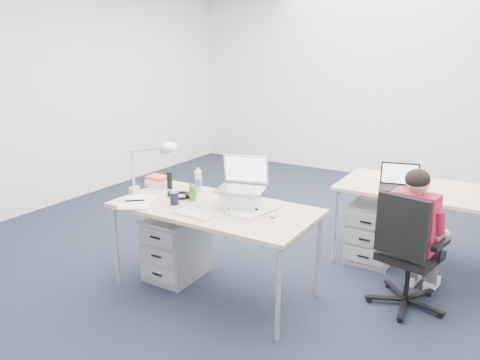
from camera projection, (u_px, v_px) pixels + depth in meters
name	position (u px, v px, depth m)	size (l,w,h in m)	color
floor	(259.00, 258.00, 4.45)	(7.00, 7.00, 0.00)	black
room	(261.00, 74.00, 3.98)	(6.02, 7.02, 2.80)	white
desk_near	(214.00, 212.00, 3.69)	(1.60, 0.80, 0.73)	tan
desk_far	(432.00, 194.00, 4.12)	(1.60, 0.80, 0.73)	tan
office_chair	(406.00, 275.00, 3.56)	(0.70, 0.70, 0.93)	black
seated_person	(417.00, 234.00, 3.60)	(0.36, 0.61, 1.08)	maroon
drawer_pedestal_near	(177.00, 246.00, 4.05)	(0.40, 0.50, 0.55)	gray
drawer_pedestal_far	(373.00, 231.00, 4.37)	(0.40, 0.50, 0.55)	gray
silver_laptop	(241.00, 183.00, 3.61)	(0.36, 0.29, 0.38)	silver
wireless_keyboard	(194.00, 214.00, 3.48)	(0.32, 0.13, 0.02)	white
computer_mouse	(273.00, 215.00, 3.45)	(0.05, 0.09, 0.03)	white
headphones	(181.00, 195.00, 3.90)	(0.24, 0.19, 0.04)	black
can_koozie	(174.00, 198.00, 3.70)	(0.07, 0.07, 0.11)	#12133A
water_bottle	(198.00, 179.00, 4.04)	(0.06, 0.06, 0.21)	silver
bear_figurine	(192.00, 192.00, 3.80)	(0.07, 0.06, 0.14)	#2D7A20
book_stack	(158.00, 181.00, 4.20)	(0.20, 0.15, 0.09)	silver
cordless_phone	(170.00, 181.00, 4.11)	(0.04, 0.03, 0.15)	black
papers_left	(137.00, 202.00, 3.75)	(0.24, 0.34, 0.01)	#FFED93
papers_right	(251.00, 210.00, 3.57)	(0.24, 0.34, 0.01)	#FFED93
sunglasses	(225.00, 209.00, 3.58)	(0.09, 0.04, 0.02)	black
desk_lamp	(146.00, 167.00, 3.84)	(0.45, 0.16, 0.51)	silver
dark_laptop	(400.00, 177.00, 4.06)	(0.33, 0.32, 0.24)	black
far_papers	(388.00, 178.00, 4.46)	(0.18, 0.26, 0.01)	white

